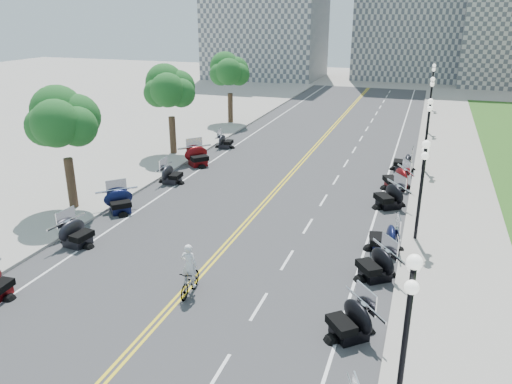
% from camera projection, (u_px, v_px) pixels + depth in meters
% --- Properties ---
extents(ground, '(160.00, 160.00, 0.00)m').
position_uv_depth(ground, '(222.00, 250.00, 23.68)').
color(ground, gray).
extents(road, '(16.00, 90.00, 0.01)m').
position_uv_depth(road, '(282.00, 184.00, 32.55)').
color(road, '#333335').
rests_on(road, ground).
extents(centerline_yellow_a, '(0.12, 90.00, 0.00)m').
position_uv_depth(centerline_yellow_a, '(280.00, 184.00, 32.58)').
color(centerline_yellow_a, yellow).
rests_on(centerline_yellow_a, road).
extents(centerline_yellow_b, '(0.12, 90.00, 0.00)m').
position_uv_depth(centerline_yellow_b, '(283.00, 184.00, 32.51)').
color(centerline_yellow_b, yellow).
rests_on(centerline_yellow_b, road).
extents(edge_line_north, '(0.12, 90.00, 0.00)m').
position_uv_depth(edge_line_north, '(382.00, 195.00, 30.58)').
color(edge_line_north, white).
rests_on(edge_line_north, road).
extents(edge_line_south, '(0.12, 90.00, 0.00)m').
position_uv_depth(edge_line_south, '(193.00, 174.00, 34.52)').
color(edge_line_south, white).
rests_on(edge_line_south, road).
extents(lane_dash_4, '(0.12, 2.00, 0.00)m').
position_uv_depth(lane_dash_4, '(218.00, 374.00, 15.60)').
color(lane_dash_4, white).
rests_on(lane_dash_4, road).
extents(lane_dash_5, '(0.12, 2.00, 0.00)m').
position_uv_depth(lane_dash_5, '(259.00, 306.00, 19.15)').
color(lane_dash_5, white).
rests_on(lane_dash_5, road).
extents(lane_dash_6, '(0.12, 2.00, 0.00)m').
position_uv_depth(lane_dash_6, '(287.00, 260.00, 22.70)').
color(lane_dash_6, white).
rests_on(lane_dash_6, road).
extents(lane_dash_7, '(0.12, 2.00, 0.00)m').
position_uv_depth(lane_dash_7, '(308.00, 226.00, 26.24)').
color(lane_dash_7, white).
rests_on(lane_dash_7, road).
extents(lane_dash_8, '(0.12, 2.00, 0.00)m').
position_uv_depth(lane_dash_8, '(324.00, 200.00, 29.79)').
color(lane_dash_8, white).
rests_on(lane_dash_8, road).
extents(lane_dash_9, '(0.12, 2.00, 0.00)m').
position_uv_depth(lane_dash_9, '(336.00, 180.00, 33.34)').
color(lane_dash_9, white).
rests_on(lane_dash_9, road).
extents(lane_dash_10, '(0.12, 2.00, 0.00)m').
position_uv_depth(lane_dash_10, '(346.00, 163.00, 36.88)').
color(lane_dash_10, white).
rests_on(lane_dash_10, road).
extents(lane_dash_11, '(0.12, 2.00, 0.00)m').
position_uv_depth(lane_dash_11, '(354.00, 150.00, 40.43)').
color(lane_dash_11, white).
rests_on(lane_dash_11, road).
extents(lane_dash_12, '(0.12, 2.00, 0.00)m').
position_uv_depth(lane_dash_12, '(361.00, 138.00, 43.98)').
color(lane_dash_12, white).
rests_on(lane_dash_12, road).
extents(lane_dash_13, '(0.12, 2.00, 0.00)m').
position_uv_depth(lane_dash_13, '(367.00, 129.00, 47.53)').
color(lane_dash_13, white).
rests_on(lane_dash_13, road).
extents(lane_dash_14, '(0.12, 2.00, 0.00)m').
position_uv_depth(lane_dash_14, '(372.00, 121.00, 51.07)').
color(lane_dash_14, white).
rests_on(lane_dash_14, road).
extents(lane_dash_15, '(0.12, 2.00, 0.00)m').
position_uv_depth(lane_dash_15, '(376.00, 113.00, 54.62)').
color(lane_dash_15, white).
rests_on(lane_dash_15, road).
extents(lane_dash_16, '(0.12, 2.00, 0.00)m').
position_uv_depth(lane_dash_16, '(380.00, 107.00, 58.17)').
color(lane_dash_16, white).
rests_on(lane_dash_16, road).
extents(lane_dash_17, '(0.12, 2.00, 0.00)m').
position_uv_depth(lane_dash_17, '(384.00, 101.00, 61.72)').
color(lane_dash_17, white).
rests_on(lane_dash_17, road).
extents(lane_dash_18, '(0.12, 2.00, 0.00)m').
position_uv_depth(lane_dash_18, '(387.00, 96.00, 65.26)').
color(lane_dash_18, white).
rests_on(lane_dash_18, road).
extents(lane_dash_19, '(0.12, 2.00, 0.00)m').
position_uv_depth(lane_dash_19, '(389.00, 92.00, 68.81)').
color(lane_dash_19, white).
rests_on(lane_dash_19, road).
extents(sidewalk_north, '(5.00, 90.00, 0.15)m').
position_uv_depth(sidewalk_north, '(453.00, 202.00, 29.30)').
color(sidewalk_north, '#9E9991').
rests_on(sidewalk_north, ground).
extents(sidewalk_south, '(5.00, 90.00, 0.15)m').
position_uv_depth(sidewalk_south, '(141.00, 167.00, 35.75)').
color(sidewalk_south, '#9E9991').
rests_on(sidewalk_south, ground).
extents(street_lamp_1, '(0.50, 1.20, 4.90)m').
position_uv_depth(street_lamp_1, '(405.00, 340.00, 13.05)').
color(street_lamp_1, black).
rests_on(street_lamp_1, sidewalk_north).
extents(street_lamp_2, '(0.50, 1.20, 4.90)m').
position_uv_depth(street_lamp_2, '(421.00, 191.00, 23.69)').
color(street_lamp_2, black).
rests_on(street_lamp_2, sidewalk_north).
extents(street_lamp_3, '(0.50, 1.20, 4.90)m').
position_uv_depth(street_lamp_3, '(427.00, 135.00, 34.33)').
color(street_lamp_3, black).
rests_on(street_lamp_3, sidewalk_north).
extents(street_lamp_4, '(0.50, 1.20, 4.90)m').
position_uv_depth(street_lamp_4, '(430.00, 105.00, 44.97)').
color(street_lamp_4, black).
rests_on(street_lamp_4, sidewalk_north).
extents(street_lamp_5, '(0.50, 1.20, 4.90)m').
position_uv_depth(street_lamp_5, '(432.00, 87.00, 55.62)').
color(street_lamp_5, black).
rests_on(street_lamp_5, sidewalk_north).
extents(tree_2, '(4.80, 4.80, 9.20)m').
position_uv_depth(tree_2, '(64.00, 127.00, 26.89)').
color(tree_2, '#235619').
rests_on(tree_2, sidewalk_south).
extents(tree_3, '(4.80, 4.80, 9.20)m').
position_uv_depth(tree_3, '(170.00, 94.00, 37.54)').
color(tree_3, '#235619').
rests_on(tree_3, sidewalk_south).
extents(tree_4, '(4.80, 4.80, 9.20)m').
position_uv_depth(tree_4, '(230.00, 75.00, 48.18)').
color(tree_4, '#235619').
rests_on(tree_4, sidewalk_south).
extents(motorcycle_n_4, '(2.95, 2.95, 1.46)m').
position_uv_depth(motorcycle_n_4, '(350.00, 319.00, 17.15)').
color(motorcycle_n_4, black).
rests_on(motorcycle_n_4, road).
extents(motorcycle_n_5, '(2.95, 2.95, 1.47)m').
position_uv_depth(motorcycle_n_5, '(376.00, 263.00, 20.93)').
color(motorcycle_n_5, black).
rests_on(motorcycle_n_5, road).
extents(motorcycle_n_6, '(2.40, 2.40, 1.46)m').
position_uv_depth(motorcycle_n_6, '(384.00, 237.00, 23.34)').
color(motorcycle_n_6, black).
rests_on(motorcycle_n_6, road).
extents(motorcycle_n_7, '(3.05, 3.05, 1.53)m').
position_uv_depth(motorcycle_n_7, '(389.00, 195.00, 28.48)').
color(motorcycle_n_7, black).
rests_on(motorcycle_n_7, road).
extents(motorcycle_n_8, '(2.91, 2.91, 1.52)m').
position_uv_depth(motorcycle_n_8, '(396.00, 177.00, 31.47)').
color(motorcycle_n_8, '#590A0C').
rests_on(motorcycle_n_8, road).
extents(motorcycle_n_9, '(1.99, 1.99, 1.38)m').
position_uv_depth(motorcycle_n_9, '(403.00, 161.00, 35.08)').
color(motorcycle_n_9, black).
rests_on(motorcycle_n_9, road).
extents(motorcycle_s_5, '(2.28, 2.28, 1.42)m').
position_uv_depth(motorcycle_s_5, '(76.00, 232.00, 23.90)').
color(motorcycle_s_5, black).
rests_on(motorcycle_s_5, road).
extents(motorcycle_s_6, '(2.87, 2.87, 1.42)m').
position_uv_depth(motorcycle_s_6, '(119.00, 200.00, 27.82)').
color(motorcycle_s_6, black).
rests_on(motorcycle_s_6, road).
extents(motorcycle_s_7, '(1.98, 1.98, 1.33)m').
position_uv_depth(motorcycle_s_7, '(172.00, 173.00, 32.52)').
color(motorcycle_s_7, black).
rests_on(motorcycle_s_7, road).
extents(motorcycle_s_8, '(3.15, 3.15, 1.56)m').
position_uv_depth(motorcycle_s_8, '(198.00, 155.00, 36.17)').
color(motorcycle_s_8, '#590A0C').
rests_on(motorcycle_s_8, road).
extents(motorcycle_s_9, '(1.93, 1.93, 1.25)m').
position_uv_depth(motorcycle_s_9, '(225.00, 141.00, 40.83)').
color(motorcycle_s_9, black).
rests_on(motorcycle_s_9, road).
extents(bicycle, '(0.64, 1.87, 1.11)m').
position_uv_depth(bicycle, '(190.00, 281.00, 19.87)').
color(bicycle, '#A51414').
rests_on(bicycle, road).
extents(cyclist_rider, '(0.67, 0.44, 1.83)m').
position_uv_depth(cyclist_rider, '(188.00, 248.00, 19.36)').
color(cyclist_rider, silver).
rests_on(cyclist_rider, bicycle).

